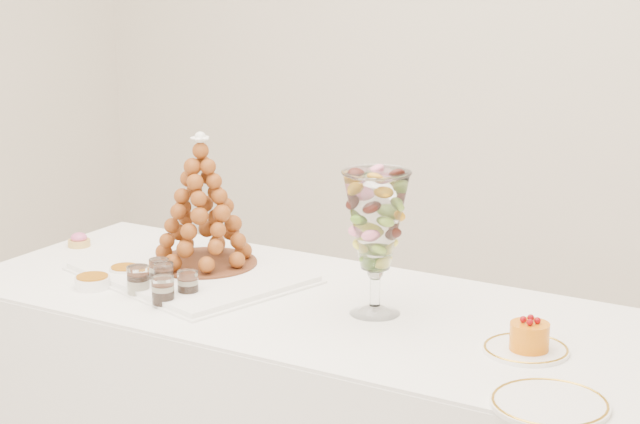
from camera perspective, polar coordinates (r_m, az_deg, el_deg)
The scene contains 14 objects.
lace_tray at distance 2.96m, azimuth -6.86°, elevation -3.24°, with size 0.58×0.44×0.02m, color white.
macaron_vase at distance 2.59m, azimuth 3.00°, elevation -0.57°, with size 0.16×0.16×0.36m.
cake_plate at distance 2.46m, azimuth 10.92°, elevation -7.22°, with size 0.19×0.19×0.01m, color white.
spare_plate at distance 2.20m, azimuth 12.15°, elevation -9.98°, with size 0.24×0.24×0.01m, color white.
pink_tart at distance 3.30m, azimuth -12.73°, elevation -1.49°, with size 0.07×0.07×0.04m.
verrine_a at distance 2.89m, azimuth -8.57°, elevation -3.19°, with size 0.05×0.05×0.07m, color white.
verrine_b at distance 2.86m, azimuth -8.33°, elevation -3.39°, with size 0.05×0.05×0.07m, color white.
verrine_c at distance 2.77m, azimuth -7.06°, elevation -3.89°, with size 0.05×0.05×0.07m, color white.
verrine_d at distance 2.81m, azimuth -9.66°, elevation -3.64°, with size 0.06×0.06×0.08m, color white.
verrine_e at distance 2.72m, azimuth -8.37°, elevation -4.22°, with size 0.06×0.06×0.08m, color white.
ramekin_back at distance 2.98m, azimuth -10.37°, elevation -3.17°, with size 0.08×0.08×0.03m, color white.
ramekin_front at distance 2.90m, azimuth -12.04°, elevation -3.69°, with size 0.09×0.09×0.03m, color white.
croquembouche at distance 2.95m, azimuth -6.31°, elevation 0.60°, with size 0.30×0.30×0.37m.
mousse_cake at distance 2.44m, azimuth 11.11°, elevation -6.50°, with size 0.09×0.09×0.08m.
Camera 1 is at (1.46, -2.07, 1.61)m, focal length 60.00 mm.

